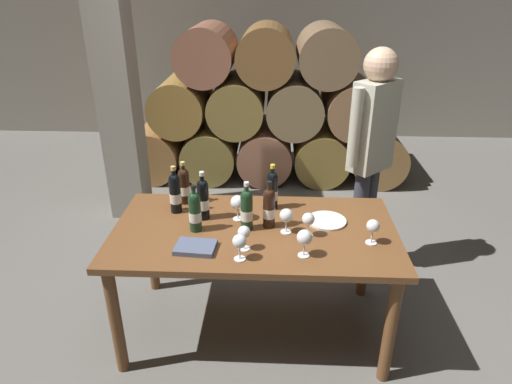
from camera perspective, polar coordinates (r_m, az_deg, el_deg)
The scene contains 22 objects.
ground_plane at distance 3.14m, azimuth -0.17°, elevation -16.78°, with size 14.00×14.00×0.00m, color #66635E.
cellar_back_wall at distance 6.55m, azimuth 1.68°, elevation 19.41°, with size 10.00×0.24×2.80m, color gray.
barrel_stack at distance 5.10m, azimuth 1.24°, elevation 10.19°, with size 3.12×0.90×1.69m.
stone_pillar at distance 4.24m, azimuth -17.43°, elevation 13.43°, with size 0.32×0.32×2.60m, color gray.
dining_table at distance 2.73m, azimuth -0.19°, elevation -6.39°, with size 1.70×0.90×0.76m.
wine_bottle_0 at distance 2.64m, azimuth -7.81°, elevation -2.43°, with size 0.07×0.07×0.29m.
wine_bottle_1 at distance 2.63m, azimuth -1.20°, elevation -2.18°, with size 0.07×0.07×0.31m.
wine_bottle_2 at distance 2.76m, azimuth -6.77°, elevation -0.86°, with size 0.07×0.07×0.32m.
wine_bottle_3 at distance 2.65m, azimuth 1.68°, elevation -1.97°, with size 0.07×0.07×0.30m.
wine_bottle_4 at distance 2.98m, azimuth -9.16°, elevation 0.86°, with size 0.07×0.07×0.29m.
wine_bottle_5 at distance 2.86m, azimuth 2.09°, elevation 0.29°, with size 0.07×0.07×0.31m.
wine_bottle_6 at distance 2.86m, azimuth -10.29°, elevation -0.07°, with size 0.07×0.07×0.31m.
wine_glass_0 at distance 2.40m, azimuth 6.21°, elevation -5.86°, with size 0.08×0.08×0.16m.
wine_glass_1 at distance 2.45m, azimuth -1.55°, elevation -5.28°, with size 0.07×0.07×0.14m.
wine_glass_2 at distance 2.58m, azimuth 14.71°, elevation -4.32°, with size 0.07×0.07×0.15m.
wine_glass_3 at distance 2.58m, azimuth 6.69°, elevation -3.56°, with size 0.07×0.07×0.15m.
wine_glass_4 at distance 2.60m, azimuth 3.90°, elevation -3.08°, with size 0.08×0.08×0.15m.
wine_glass_5 at distance 2.74m, azimuth -2.36°, elevation -1.39°, with size 0.09×0.09×0.16m.
wine_glass_6 at distance 2.36m, azimuth -2.12°, elevation -6.42°, with size 0.08×0.08×0.15m.
tasting_notebook at distance 2.51m, azimuth -7.74°, elevation -7.00°, with size 0.22×0.16×0.03m, color #4C5670.
serving_plate at distance 2.79m, azimuth 9.03°, elevation -3.64°, with size 0.24×0.24×0.01m, color white.
sommelier_presenting at distance 3.32m, azimuth 14.53°, elevation 5.94°, with size 0.38×0.36×1.72m.
Camera 1 is at (0.11, -2.31, 2.12)m, focal length 31.33 mm.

